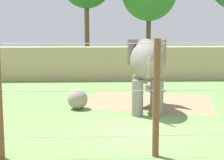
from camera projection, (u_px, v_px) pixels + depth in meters
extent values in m
plane|color=#6B8E4C|center=(137.00, 131.00, 11.35)|extent=(120.00, 120.00, 0.00)
cube|color=#937F5B|center=(149.00, 101.00, 16.26)|extent=(7.23, 6.22, 0.01)
cube|color=tan|center=(116.00, 63.00, 24.06)|extent=(36.00, 1.80, 2.41)
cylinder|color=gray|center=(137.00, 92.00, 14.81)|extent=(0.47, 0.47, 1.49)
cylinder|color=gray|center=(156.00, 92.00, 14.75)|extent=(0.47, 0.47, 1.49)
cylinder|color=gray|center=(137.00, 98.00, 13.31)|extent=(0.47, 0.47, 1.49)
cylinder|color=gray|center=(158.00, 98.00, 13.24)|extent=(0.47, 0.47, 1.49)
ellipsoid|color=gray|center=(147.00, 61.00, 13.82)|extent=(1.82, 2.93, 1.70)
ellipsoid|color=gray|center=(146.00, 52.00, 15.49)|extent=(1.29, 1.19, 1.23)
cube|color=gray|center=(133.00, 52.00, 15.43)|extent=(0.60, 0.87, 1.17)
cube|color=gray|center=(160.00, 52.00, 15.33)|extent=(0.40, 0.94, 1.17)
cylinder|color=gray|center=(146.00, 60.00, 16.00)|extent=(0.40, 0.56, 0.67)
cylinder|color=gray|center=(146.00, 69.00, 16.20)|extent=(0.32, 0.41, 0.63)
cylinder|color=gray|center=(146.00, 78.00, 16.34)|extent=(0.24, 0.24, 0.59)
cylinder|color=gray|center=(149.00, 67.00, 12.31)|extent=(0.15, 0.33, 0.85)
sphere|color=gray|center=(78.00, 99.00, 14.56)|extent=(0.89, 0.89, 0.89)
cylinder|color=brown|center=(156.00, 99.00, 8.77)|extent=(0.19, 0.19, 3.24)
cylinder|color=#B7B7BC|center=(148.00, 136.00, 8.90)|extent=(9.01, 0.02, 0.02)
cylinder|color=#B7B7BC|center=(149.00, 91.00, 8.73)|extent=(9.01, 0.02, 0.02)
cylinder|color=#B7B7BC|center=(150.00, 43.00, 8.55)|extent=(9.01, 0.02, 0.02)
cylinder|color=slate|center=(154.00, 88.00, 19.29)|extent=(1.10, 1.10, 0.35)
cylinder|color=#38607A|center=(154.00, 85.00, 19.27)|extent=(1.01, 1.01, 0.02)
cylinder|color=brown|center=(87.00, 37.00, 30.57)|extent=(0.44, 0.44, 6.18)
cylinder|color=brown|center=(148.00, 42.00, 31.23)|extent=(0.44, 0.44, 5.10)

